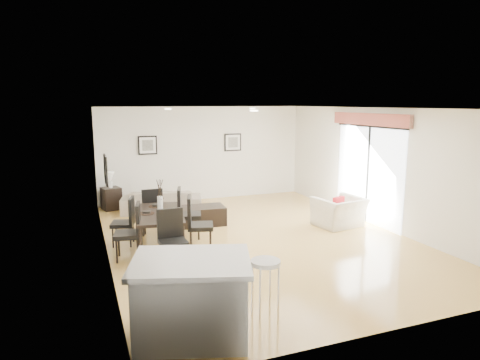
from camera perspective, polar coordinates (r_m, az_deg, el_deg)
name	(u,v)px	position (r m, az deg, el deg)	size (l,w,h in m)	color
ground	(257,238)	(9.07, 2.27, -7.76)	(8.00, 8.00, 0.00)	#DAAC59
wall_back	(203,154)	(12.49, -4.91, 3.54)	(6.00, 0.04, 2.70)	silver
wall_front	(390,228)	(5.39, 19.35, -6.01)	(6.00, 0.04, 2.70)	silver
wall_left	(104,185)	(8.07, -17.66, -0.62)	(0.04, 8.00, 2.70)	silver
wall_right	(378,167)	(10.29, 17.89, 1.63)	(0.04, 8.00, 2.70)	silver
ceiling	(258,108)	(8.62, 2.40, 9.55)	(6.00, 8.00, 0.02)	white
sofa	(162,201)	(11.27, -10.39, -2.77)	(2.03, 0.79, 0.59)	gray
armchair	(339,212)	(10.10, 13.11, -4.16)	(1.04, 0.91, 0.67)	white
courtyard_plant_b	(421,194)	(13.00, 23.02, -1.71)	(0.33, 0.33, 0.59)	#385B27
dining_table	(161,216)	(8.48, -10.55, -4.72)	(1.11, 1.82, 0.71)	black
dining_chair_wnear	(132,228)	(7.99, -14.17, -6.26)	(0.54, 0.54, 1.03)	black
dining_chair_wfar	(127,219)	(8.81, -14.87, -5.00)	(0.53, 0.53, 0.96)	black
dining_chair_enear	(196,220)	(8.23, -5.94, -5.38)	(0.59, 0.59, 1.06)	black
dining_chair_efar	(185,210)	(9.03, -7.34, -4.01)	(0.58, 0.58, 1.06)	black
dining_chair_head	(172,235)	(7.51, -9.08, -7.26)	(0.46, 0.46, 1.01)	black
dining_chair_foot	(152,208)	(9.51, -11.68, -3.66)	(0.44, 0.44, 0.99)	black
vase	(160,199)	(8.40, -10.62, -2.48)	(0.84, 1.29, 0.66)	white
coffee_table	(201,216)	(10.03, -5.17, -4.74)	(1.07, 0.64, 0.43)	black
side_table	(111,198)	(11.88, -16.78, -2.37)	(0.44, 0.44, 0.59)	black
table_lamp	(110,177)	(11.77, -16.92, 0.33)	(0.22, 0.22, 0.42)	white
cushion	(339,204)	(9.92, 13.00, -3.15)	(0.33, 0.10, 0.33)	#B0161B
kitchen_island	(192,298)	(5.36, -6.45, -15.33)	(1.66, 1.45, 0.98)	silver
bar_stool	(265,269)	(5.57, 3.42, -11.79)	(0.38, 0.38, 0.84)	silver
framed_print_back_left	(148,145)	(12.09, -12.22, 4.55)	(0.52, 0.04, 0.52)	black
framed_print_back_right	(233,142)	(12.70, -0.97, 5.05)	(0.52, 0.04, 0.52)	black
framed_print_left_wall	(106,170)	(7.83, -17.47, 1.29)	(0.04, 0.52, 0.52)	black
sliding_door	(369,152)	(10.46, 16.77, 3.57)	(0.12, 2.70, 2.57)	white
courtyard	(451,172)	(13.13, 26.27, 0.96)	(6.00, 6.00, 2.00)	gray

